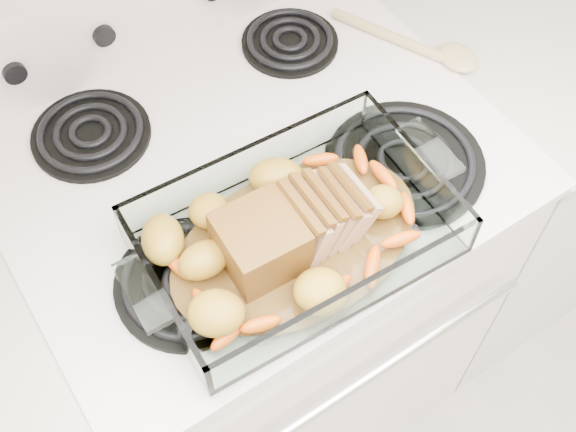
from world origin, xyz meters
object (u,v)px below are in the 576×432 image
baking_dish (296,237)px  pork_roast (283,233)px  counter_right (491,154)px  electric_range (256,286)px

baking_dish → pork_roast: pork_roast is taller
counter_right → pork_roast: pork_roast is taller
pork_roast → baking_dish: bearing=-15.5°
electric_range → baking_dish: size_ratio=2.67×
pork_roast → electric_range: bearing=58.5°
counter_right → pork_roast: (-0.72, -0.19, 0.53)m
electric_range → counter_right: size_ratio=1.20×
counter_right → baking_dish: bearing=-164.6°
electric_range → baking_dish: electric_range is taller
electric_range → pork_roast: 0.55m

